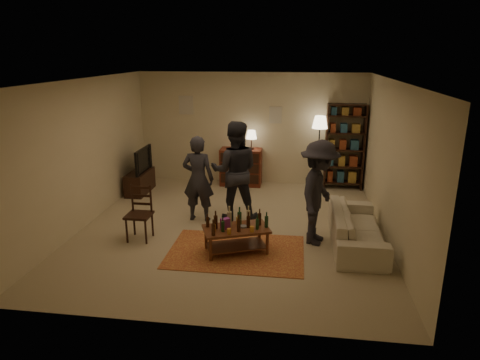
% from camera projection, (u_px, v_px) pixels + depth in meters
% --- Properties ---
extents(floor, '(6.00, 6.00, 0.00)m').
position_uv_depth(floor, '(232.00, 228.00, 7.99)').
color(floor, '#C6B793').
rests_on(floor, ground).
extents(room_shell, '(6.00, 6.00, 6.00)m').
position_uv_depth(room_shell, '(224.00, 109.00, 10.38)').
color(room_shell, beige).
rests_on(room_shell, ground).
extents(rug, '(2.20, 1.50, 0.01)m').
position_uv_depth(rug, '(236.00, 251.00, 7.03)').
color(rug, maroon).
rests_on(rug, ground).
extents(coffee_table, '(1.18, 0.91, 0.77)m').
position_uv_depth(coffee_table, '(236.00, 230.00, 6.92)').
color(coffee_table, brown).
rests_on(coffee_table, ground).
extents(dining_chair, '(0.42, 0.42, 0.97)m').
position_uv_depth(dining_chair, '(140.00, 211.00, 7.42)').
color(dining_chair, black).
rests_on(dining_chair, ground).
extents(tv_stand, '(0.40, 1.00, 1.06)m').
position_uv_depth(tv_stand, '(140.00, 176.00, 9.90)').
color(tv_stand, black).
rests_on(tv_stand, ground).
extents(dresser, '(1.00, 0.50, 1.36)m').
position_uv_depth(dresser, '(241.00, 166.00, 10.45)').
color(dresser, maroon).
rests_on(dresser, ground).
extents(bookshelf, '(0.90, 0.34, 2.02)m').
position_uv_depth(bookshelf, '(344.00, 146.00, 10.03)').
color(bookshelf, black).
rests_on(bookshelf, ground).
extents(floor_lamp, '(0.36, 0.36, 1.74)m').
position_uv_depth(floor_lamp, '(320.00, 127.00, 9.86)').
color(floor_lamp, black).
rests_on(floor_lamp, ground).
extents(sofa, '(0.81, 2.08, 0.61)m').
position_uv_depth(sofa, '(357.00, 227.00, 7.23)').
color(sofa, beige).
rests_on(sofa, ground).
extents(person_left, '(0.63, 0.43, 1.67)m').
position_uv_depth(person_left, '(198.00, 179.00, 8.14)').
color(person_left, '#27282F').
rests_on(person_left, ground).
extents(person_right, '(1.00, 0.82, 1.92)m').
position_uv_depth(person_right, '(235.00, 171.00, 8.20)').
color(person_right, '#23242A').
rests_on(person_right, ground).
extents(person_by_sofa, '(0.95, 1.29, 1.79)m').
position_uv_depth(person_by_sofa, '(319.00, 193.00, 7.14)').
color(person_by_sofa, '#232229').
rests_on(person_by_sofa, ground).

